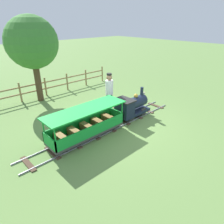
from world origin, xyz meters
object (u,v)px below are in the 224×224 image
at_px(locomotive, 131,106).
at_px(conductor_person, 109,90).
at_px(oak_tree_near, 32,43).
at_px(passenger_car, 87,126).

relative_size(locomotive, conductor_person, 0.89).
xyz_separation_m(conductor_person, oak_tree_near, (-3.22, -1.43, 1.61)).
xyz_separation_m(locomotive, oak_tree_near, (-4.14, -1.71, 2.09)).
bearing_deg(locomotive, oak_tree_near, -157.58).
height_order(locomotive, oak_tree_near, oak_tree_near).
distance_m(locomotive, oak_tree_near, 4.94).
relative_size(passenger_car, conductor_person, 1.67).
relative_size(locomotive, passenger_car, 0.54).
bearing_deg(oak_tree_near, passenger_car, -5.43).
relative_size(passenger_car, oak_tree_near, 0.73).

